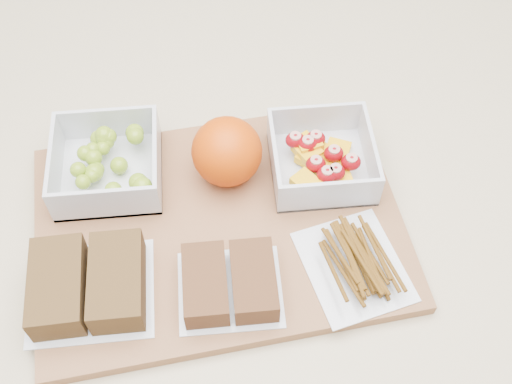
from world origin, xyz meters
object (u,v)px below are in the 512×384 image
Objects in this scene: cutting_board at (220,226)px; sandwich_bag_left at (88,284)px; grape_container at (109,163)px; fruit_container at (321,159)px; sandwich_bag_center at (230,283)px; orange at (227,152)px; pretzel_bag at (355,261)px.

cutting_board is 3.12× the size of sandwich_bag_left.
cutting_board is 0.15m from grape_container.
fruit_container is at bearing 21.29° from cutting_board.
sandwich_bag_left is (-0.27, -0.14, 0.00)m from fruit_container.
sandwich_bag_center is at bearing -51.92° from grape_container.
grape_container is 0.25m from fruit_container.
grape_container reaches higher than sandwich_bag_left.
sandwich_bag_center is (0.15, -0.01, -0.00)m from sandwich_bag_left.
fruit_container is 0.19m from sandwich_bag_center.
fruit_container is at bearing -3.67° from grape_container.
orange reaches higher than fruit_container.
sandwich_bag_center is 0.77× the size of pretzel_bag.
sandwich_bag_left is at bearing -136.99° from orange.
cutting_board is 0.09m from sandwich_bag_center.
pretzel_bag is at bearing -32.24° from cutting_board.
grape_container is 1.49× the size of orange.
orange is at bearing 177.46° from fruit_container.
sandwich_bag_left is at bearing -95.98° from grape_container.
cutting_board is 2.88× the size of pretzel_bag.
orange reaches higher than sandwich_bag_left.
sandwich_bag_left is (-0.14, -0.08, 0.03)m from cutting_board.
grape_container is 0.31m from pretzel_bag.
fruit_container is 0.14m from pretzel_bag.
sandwich_bag_center reaches higher than pretzel_bag.
cutting_board is at bearing 94.31° from sandwich_bag_center.
sandwich_bag_center is (0.13, -0.17, -0.01)m from grape_container.
sandwich_bag_left is 0.92× the size of pretzel_bag.
grape_container is 0.16m from sandwich_bag_left.
cutting_board is 5.04× the size of orange.
sandwich_bag_left is 0.29m from pretzel_bag.
sandwich_bag_left reaches higher than sandwich_bag_center.
grape_container is 0.14m from orange.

